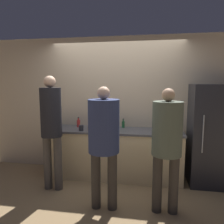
# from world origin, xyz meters

# --- Properties ---
(ground_plane) EXTENTS (14.00, 14.00, 0.00)m
(ground_plane) POSITION_xyz_m (0.00, 0.00, 0.00)
(ground_plane) COLOR #8C704C
(wall_back) EXTENTS (5.20, 0.06, 2.60)m
(wall_back) POSITION_xyz_m (0.00, 0.70, 1.30)
(wall_back) COLOR #C6B293
(wall_back) RESTS_ON ground_plane
(counter) EXTENTS (2.45, 0.68, 0.89)m
(counter) POSITION_xyz_m (0.00, 0.37, 0.45)
(counter) COLOR beige
(counter) RESTS_ON ground_plane
(refrigerator) EXTENTS (0.72, 0.66, 1.71)m
(refrigerator) POSITION_xyz_m (1.68, 0.36, 0.86)
(refrigerator) COLOR #232328
(refrigerator) RESTS_ON ground_plane
(person_left) EXTENTS (0.33, 0.33, 1.85)m
(person_left) POSITION_xyz_m (-0.90, -0.29, 1.09)
(person_left) COLOR #4C4742
(person_left) RESTS_ON ground_plane
(person_center) EXTENTS (0.42, 0.42, 1.69)m
(person_center) POSITION_xyz_m (0.03, -0.70, 1.05)
(person_center) COLOR #38332D
(person_center) RESTS_ON ground_plane
(person_right) EXTENTS (0.39, 0.39, 1.67)m
(person_right) POSITION_xyz_m (0.86, -0.65, 1.02)
(person_right) COLOR #38332D
(person_right) RESTS_ON ground_plane
(fruit_bowl) EXTENTS (0.35, 0.35, 0.12)m
(fruit_bowl) POSITION_xyz_m (-0.26, 0.20, 0.93)
(fruit_bowl) COLOR brown
(fruit_bowl) RESTS_ON counter
(utensil_crock) EXTENTS (0.12, 0.12, 0.27)m
(utensil_crock) POSITION_xyz_m (-0.18, 0.58, 0.96)
(utensil_crock) COLOR #3D424C
(utensil_crock) RESTS_ON counter
(bottle_red) EXTENTS (0.06, 0.06, 0.19)m
(bottle_red) POSITION_xyz_m (-0.71, 0.48, 0.96)
(bottle_red) COLOR red
(bottle_red) RESTS_ON counter
(bottle_dark) EXTENTS (0.08, 0.08, 0.20)m
(bottle_dark) POSITION_xyz_m (-1.12, 0.45, 0.97)
(bottle_dark) COLOR #333338
(bottle_dark) RESTS_ON counter
(bottle_green) EXTENTS (0.05, 0.05, 0.17)m
(bottle_green) POSITION_xyz_m (0.15, 0.56, 0.96)
(bottle_green) COLOR #236033
(bottle_green) RESTS_ON counter
(cup_black) EXTENTS (0.08, 0.08, 0.10)m
(cup_black) POSITION_xyz_m (-0.56, 0.17, 0.94)
(cup_black) COLOR #28282D
(cup_black) RESTS_ON counter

